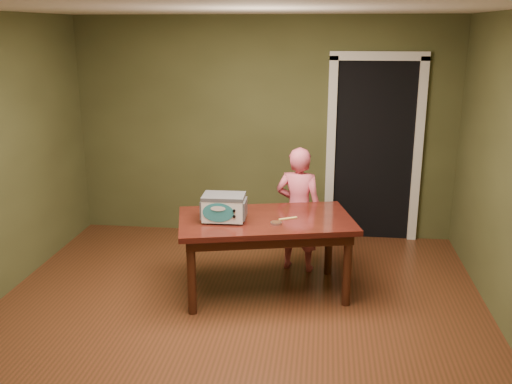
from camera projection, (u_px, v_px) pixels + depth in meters
floor at (230, 334)px, 4.73m from camera, size 5.00×5.00×0.00m
room_shell at (228, 131)px, 4.26m from camera, size 4.52×5.02×2.61m
doorway at (372, 147)px, 6.94m from camera, size 1.10×0.66×2.25m
dining_table at (266, 228)px, 5.32m from camera, size 1.77×1.25×0.75m
toy_oven at (224, 207)px, 5.18m from camera, size 0.41×0.29×0.25m
baking_pan at (276, 223)px, 5.12m from camera, size 0.10×0.10×0.02m
spatula at (288, 218)px, 5.27m from camera, size 0.17×0.11×0.01m
child at (299, 209)px, 5.86m from camera, size 0.52×0.39×1.31m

